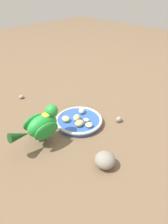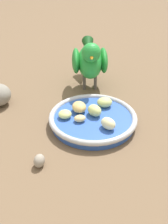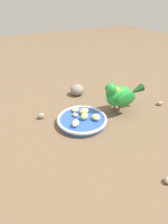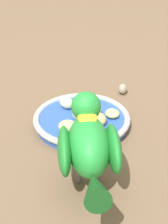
{
  "view_description": "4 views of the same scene",
  "coord_description": "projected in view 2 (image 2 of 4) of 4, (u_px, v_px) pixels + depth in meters",
  "views": [
    {
      "loc": [
        0.49,
        -0.49,
        0.52
      ],
      "look_at": [
        0.01,
        0.0,
        0.06
      ],
      "focal_mm": 32.51,
      "sensor_mm": 36.0,
      "label": 1
    },
    {
      "loc": [
        0.06,
        0.54,
        0.4
      ],
      "look_at": [
        0.02,
        -0.0,
        0.04
      ],
      "focal_mm": 48.57,
      "sensor_mm": 36.0,
      "label": 2
    },
    {
      "loc": [
        -0.54,
        0.3,
        0.44
      ],
      "look_at": [
        -0.01,
        -0.02,
        0.05
      ],
      "focal_mm": 30.56,
      "sensor_mm": 36.0,
      "label": 3
    },
    {
      "loc": [
        -0.07,
        -0.57,
        0.37
      ],
      "look_at": [
        -0.0,
        -0.02,
        0.04
      ],
      "focal_mm": 52.33,
      "sensor_mm": 36.0,
      "label": 4
    }
  ],
  "objects": [
    {
      "name": "apple_piece_3",
      "position": [
        79.0,
        107.0,
        0.69
      ],
      "size": [
        0.04,
        0.04,
        0.02
      ],
      "primitive_type": "ellipsoid",
      "rotation": [
        0.0,
        0.0,
        1.7
      ],
      "color": "tan",
      "rests_on": "feeding_bowl"
    },
    {
      "name": "ground_plane",
      "position": [
        91.0,
        128.0,
        0.67
      ],
      "size": [
        4.0,
        4.0,
        0.0
      ],
      "primitive_type": "plane",
      "color": "brown"
    },
    {
      "name": "apple_piece_0",
      "position": [
        95.0,
        110.0,
        0.67
      ],
      "size": [
        0.04,
        0.04,
        0.02
      ],
      "primitive_type": "ellipsoid",
      "rotation": [
        0.0,
        0.0,
        5.21
      ],
      "color": "#C6D17A",
      "rests_on": "feeding_bowl"
    },
    {
      "name": "apple_piece_2",
      "position": [
        65.0,
        114.0,
        0.67
      ],
      "size": [
        0.04,
        0.04,
        0.02
      ],
      "primitive_type": "ellipsoid",
      "rotation": [
        0.0,
        0.0,
        5.03
      ],
      "color": "#C6D17A",
      "rests_on": "feeding_bowl"
    },
    {
      "name": "apple_piece_5",
      "position": [
        105.0,
        102.0,
        0.71
      ],
      "size": [
        0.04,
        0.03,
        0.02
      ],
      "primitive_type": "ellipsoid",
      "rotation": [
        0.0,
        0.0,
        3.03
      ],
      "color": "#C6D17A",
      "rests_on": "feeding_bowl"
    },
    {
      "name": "apple_piece_4",
      "position": [
        108.0,
        124.0,
        0.63
      ],
      "size": [
        0.04,
        0.04,
        0.02
      ],
      "primitive_type": "ellipsoid",
      "rotation": [
        0.0,
        0.0,
        2.23
      ],
      "color": "beige",
      "rests_on": "feeding_bowl"
    },
    {
      "name": "apple_piece_1",
      "position": [
        80.0,
        117.0,
        0.66
      ],
      "size": [
        0.03,
        0.02,
        0.01
      ],
      "primitive_type": "ellipsoid",
      "rotation": [
        0.0,
        0.0,
        0.16
      ],
      "color": "#E5C67F",
      "rests_on": "feeding_bowl"
    },
    {
      "name": "feeding_bowl",
      "position": [
        93.0,
        119.0,
        0.68
      ],
      "size": [
        0.2,
        0.2,
        0.02
      ],
      "color": "#2D56B7",
      "rests_on": "ground_plane"
    },
    {
      "name": "pebble_1",
      "position": [
        99.0,
        55.0,
        1.0
      ],
      "size": [
        0.03,
        0.03,
        0.02
      ],
      "primitive_type": "ellipsoid",
      "rotation": [
        0.0,
        0.0,
        4.0
      ],
      "color": "gray",
      "rests_on": "ground_plane"
    },
    {
      "name": "pebble_2",
      "position": [
        39.0,
        161.0,
        0.56
      ],
      "size": [
        0.03,
        0.03,
        0.02
      ],
      "primitive_type": "ellipsoid",
      "rotation": [
        0.0,
        0.0,
        4.44
      ],
      "color": "gray",
      "rests_on": "ground_plane"
    },
    {
      "name": "parrot",
      "position": [
        90.0,
        59.0,
        0.79
      ],
      "size": [
        0.1,
        0.2,
        0.14
      ],
      "rotation": [
        0.0,
        0.0,
        1.53
      ],
      "color": "#59544C",
      "rests_on": "ground_plane"
    }
  ]
}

